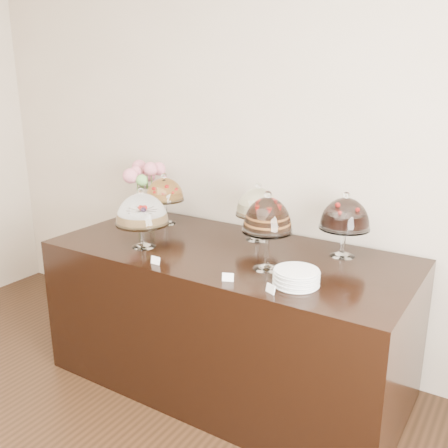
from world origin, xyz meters
The scene contains 12 objects.
wall_back centered at (0.00, 3.00, 1.50)m, with size 5.00×0.04×3.00m, color beige.
display_counter centered at (0.10, 2.45, 0.45)m, with size 2.20×1.00×0.90m, color black.
cake_stand_sugar_sponge centered at (-0.38, 2.23, 1.13)m, with size 0.33×0.33×0.37m.
cake_stand_choco_layer centered at (0.43, 2.31, 1.19)m, with size 0.27×0.27×0.44m.
cake_stand_cheesecake centered at (0.15, 2.73, 1.13)m, with size 0.29×0.29×0.37m.
cake_stand_dark_choco centered at (0.72, 2.73, 1.14)m, with size 0.29×0.29×0.39m.
cake_stand_fruit_tart centered at (-0.58, 2.70, 1.13)m, with size 0.28×0.28×0.37m.
flower_vase centered at (-0.82, 2.76, 1.17)m, with size 0.28×0.33×0.42m.
plate_stack centered at (0.67, 2.19, 0.94)m, with size 0.23×0.23×0.08m.
price_card_left centered at (-0.13, 2.04, 0.92)m, with size 0.06×0.01×0.04m, color white.
price_card_right centered at (0.60, 2.04, 0.92)m, with size 0.06×0.01×0.04m, color white.
price_card_extra centered at (0.35, 2.05, 0.92)m, with size 0.06×0.01×0.04m, color white.
Camera 1 is at (1.60, 0.02, 1.92)m, focal length 40.00 mm.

